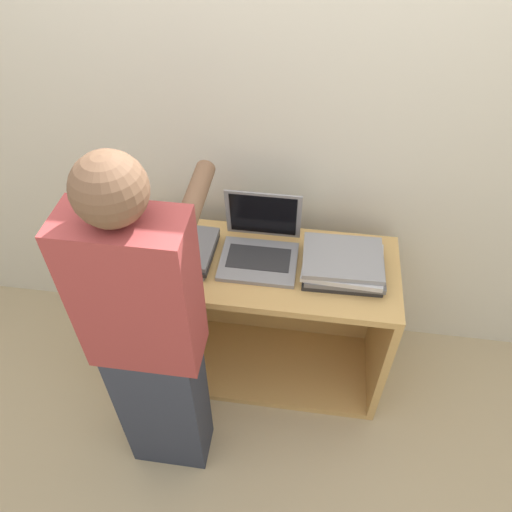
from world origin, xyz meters
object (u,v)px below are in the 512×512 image
laptop_open (260,246)px  person (150,343)px  laptop_stack_right (343,264)px  laptop_stack_left (176,250)px

laptop_open → person: person is taller
laptop_open → laptop_stack_right: 0.37m
laptop_open → laptop_stack_left: size_ratio=0.95×
laptop_stack_left → laptop_open: bearing=8.0°
laptop_stack_right → person: person is taller
laptop_stack_left → laptop_stack_right: laptop_stack_right is taller
person → laptop_open: bearing=58.8°
laptop_open → person: 0.65m
laptop_open → laptop_stack_left: 0.37m
laptop_stack_left → person: size_ratio=0.21×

